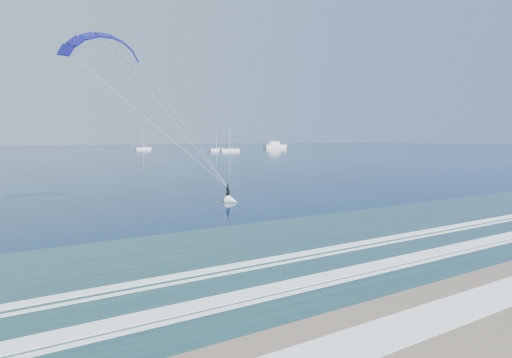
{
  "coord_description": "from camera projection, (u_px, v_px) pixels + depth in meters",
  "views": [
    {
      "loc": [
        -25.2,
        -10.37,
        6.65
      ],
      "look_at": [
        -1.36,
        25.63,
        2.75
      ],
      "focal_mm": 32.0,
      "sensor_mm": 36.0,
      "label": 1
    }
  ],
  "objects": [
    {
      "name": "kitesurfer_rig",
      "position": [
        173.0,
        120.0,
        41.84
      ],
      "size": [
        18.93,
        6.24,
        16.1
      ],
      "color": "gold",
      "rests_on": "ground"
    },
    {
      "name": "motor_yacht",
      "position": [
        274.0,
        146.0,
        292.68
      ],
      "size": [
        15.9,
        4.24,
        6.45
      ],
      "color": "silver",
      "rests_on": "ground"
    },
    {
      "name": "sailboat_3",
      "position": [
        143.0,
        148.0,
        260.44
      ],
      "size": [
        8.59,
        2.4,
        11.69
      ],
      "color": "silver",
      "rests_on": "ground"
    },
    {
      "name": "sailboat_4",
      "position": [
        216.0,
        149.0,
        236.93
      ],
      "size": [
        7.55,
        2.4,
        10.46
      ],
      "color": "silver",
      "rests_on": "ground"
    },
    {
      "name": "sailboat_5",
      "position": [
        230.0,
        150.0,
        229.63
      ],
      "size": [
        10.25,
        2.4,
        13.67
      ],
      "color": "silver",
      "rests_on": "ground"
    }
  ]
}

